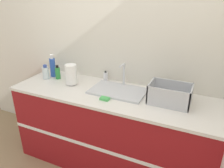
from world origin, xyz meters
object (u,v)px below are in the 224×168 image
bottle_blue (53,67)px  bottle_clear (46,73)px  sink (118,90)px  bottle_green (58,73)px  soap_dispenser (106,76)px  dish_rack (170,96)px  paper_towel_roll (71,75)px

bottle_blue → bottle_clear: size_ratio=1.59×
sink → bottle_green: bearing=177.4°
sink → soap_dispenser: size_ratio=4.71×
dish_rack → bottle_blue: (-1.45, 0.11, 0.05)m
paper_towel_roll → bottle_blue: 0.37m
bottle_blue → bottle_clear: (-0.03, -0.10, -0.05)m
dish_rack → bottle_green: 1.35m
sink → soap_dispenser: bearing=139.8°
paper_towel_roll → bottle_green: size_ratio=1.39×
bottle_blue → bottle_clear: 0.12m
bottle_green → bottle_clear: 0.15m
paper_towel_roll → dish_rack: (1.10, 0.01, -0.05)m
dish_rack → bottle_blue: bottle_blue is taller
bottle_blue → soap_dispenser: (0.66, 0.14, -0.07)m
sink → bottle_green: 0.81m
bottle_blue → soap_dispenser: bearing=11.6°
bottle_blue → soap_dispenser: 0.68m
soap_dispenser → paper_towel_roll: bearing=-139.9°
bottle_clear → soap_dispenser: (0.69, 0.24, -0.02)m
soap_dispenser → bottle_green: bearing=-162.3°
paper_towel_roll → bottle_clear: bearing=176.9°
bottle_clear → soap_dispenser: size_ratio=1.43×
bottle_blue → bottle_green: bottle_blue is taller
bottle_green → soap_dispenser: size_ratio=1.38×
bottle_blue → sink: bearing=-4.9°
sink → bottle_clear: size_ratio=3.30×
paper_towel_roll → bottle_clear: 0.39m
sink → dish_rack: sink is taller
bottle_blue → soap_dispenser: size_ratio=2.27×
dish_rack → bottle_blue: 1.46m
paper_towel_roll → bottle_green: (-0.25, 0.08, -0.04)m
bottle_clear → dish_rack: bearing=-0.3°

